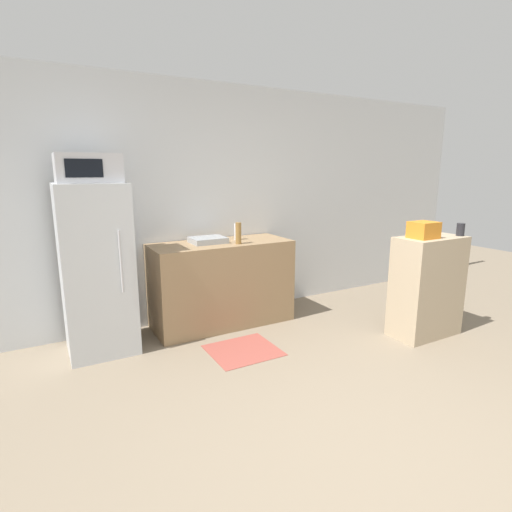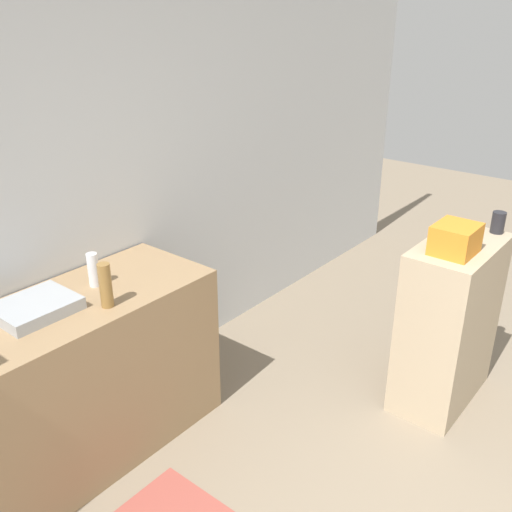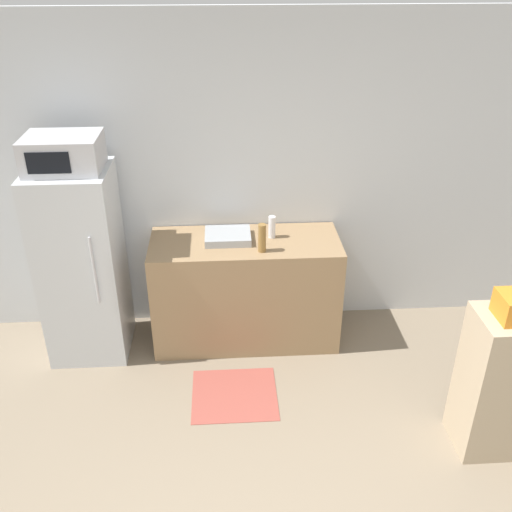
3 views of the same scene
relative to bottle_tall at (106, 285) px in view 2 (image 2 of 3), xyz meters
The scene contains 7 objects.
counter 0.61m from the bottle_tall, 124.64° to the left, with size 1.51×0.62×0.91m, color #937551.
sink_basin 0.34m from the bottle_tall, 140.57° to the left, with size 0.36×0.30×0.06m, color #9EA3A8.
bottle_tall is the anchor object (origin of this frame).
bottle_short 0.25m from the bottle_tall, 67.50° to the left, with size 0.06×0.06×0.18m, color silver.
shelf_cabinet 2.00m from the bottle_tall, 35.52° to the right, with size 0.71×0.38×1.02m, color tan.
basket 1.83m from the bottle_tall, 38.42° to the right, with size 0.25×0.21×0.16m, color orange.
jar 2.24m from the bottle_tall, 32.89° to the right, with size 0.08×0.08×0.13m, color #232328.
Camera 2 is at (-1.21, 0.22, 2.26)m, focal length 40.00 mm.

